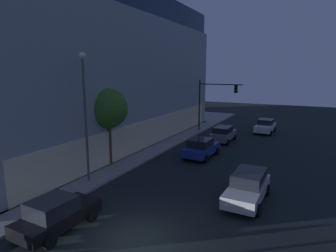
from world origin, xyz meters
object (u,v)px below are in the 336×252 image
(street_lamp_sidewalk, at_px, (85,103))
(car_blue, at_px, (201,148))
(car_white, at_px, (265,126))
(modern_building, at_px, (40,71))
(car_silver, at_px, (248,186))
(traffic_light_far_corner, at_px, (213,97))
(car_grey, at_px, (223,134))
(car_black, at_px, (56,214))
(sidewalk_tree, at_px, (108,109))

(street_lamp_sidewalk, bearing_deg, car_blue, -27.82)
(street_lamp_sidewalk, bearing_deg, car_white, -20.20)
(car_blue, bearing_deg, car_white, -14.59)
(modern_building, height_order, car_silver, modern_building)
(traffic_light_far_corner, bearing_deg, car_grey, -146.56)
(car_blue, height_order, car_white, car_blue)
(car_black, bearing_deg, street_lamp_sidewalk, 27.95)
(modern_building, bearing_deg, car_black, -128.62)
(car_white, bearing_deg, sidewalk_tree, 153.83)
(car_silver, xyz_separation_m, car_grey, (13.37, 5.24, -0.02))
(modern_building, relative_size, car_grey, 7.66)
(street_lamp_sidewalk, height_order, car_silver, street_lamp_sidewalk)
(street_lamp_sidewalk, distance_m, car_silver, 11.24)
(street_lamp_sidewalk, xyz_separation_m, car_white, (22.19, -8.16, -4.57))
(street_lamp_sidewalk, xyz_separation_m, car_black, (-5.16, -2.74, -4.59))
(car_silver, height_order, car_white, car_silver)
(car_black, distance_m, car_blue, 14.22)
(traffic_light_far_corner, bearing_deg, car_black, -178.89)
(sidewalk_tree, relative_size, car_black, 1.46)
(traffic_light_far_corner, height_order, car_blue, traffic_light_far_corner)
(car_black, xyz_separation_m, car_white, (27.35, -5.43, 0.02))
(car_silver, distance_m, car_white, 20.24)
(car_blue, relative_size, car_white, 1.00)
(car_silver, bearing_deg, modern_building, 73.69)
(street_lamp_sidewalk, height_order, car_blue, street_lamp_sidewalk)
(street_lamp_sidewalk, height_order, sidewalk_tree, street_lamp_sidewalk)
(car_black, distance_m, car_white, 27.89)
(sidewalk_tree, height_order, car_white, sidewalk_tree)
(car_blue, relative_size, car_grey, 1.01)
(car_white, bearing_deg, car_silver, -174.55)
(car_blue, bearing_deg, car_silver, -142.02)
(car_black, bearing_deg, car_grey, -5.85)
(car_grey, bearing_deg, car_white, -26.06)
(traffic_light_far_corner, height_order, car_grey, traffic_light_far_corner)
(modern_building, xyz_separation_m, car_white, (12.59, -23.90, -6.69))
(street_lamp_sidewalk, xyz_separation_m, car_blue, (8.93, -4.71, -4.54))
(modern_building, height_order, car_white, modern_building)
(street_lamp_sidewalk, bearing_deg, modern_building, 58.62)
(street_lamp_sidewalk, bearing_deg, car_black, -152.05)
(modern_building, xyz_separation_m, car_black, (-14.76, -18.48, -6.71))
(car_grey, bearing_deg, sidewalk_tree, 153.78)
(modern_building, relative_size, car_blue, 7.56)
(traffic_light_far_corner, relative_size, car_silver, 1.33)
(car_black, relative_size, car_white, 0.93)
(sidewalk_tree, bearing_deg, car_white, -26.17)
(car_white, bearing_deg, traffic_light_far_corner, 115.98)
(sidewalk_tree, bearing_deg, car_blue, -46.64)
(street_lamp_sidewalk, bearing_deg, traffic_light_far_corner, -6.68)
(sidewalk_tree, distance_m, car_black, 10.17)
(car_blue, xyz_separation_m, car_white, (13.27, -3.45, -0.03))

